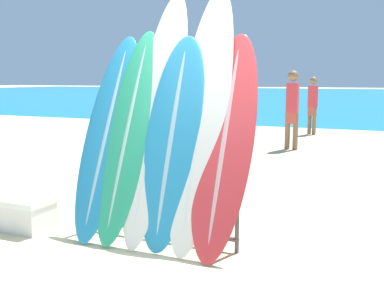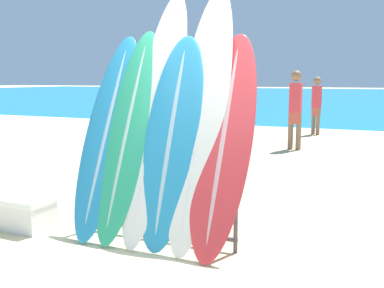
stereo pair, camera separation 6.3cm
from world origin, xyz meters
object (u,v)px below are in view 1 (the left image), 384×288
Objects in this scene: person_near_water at (292,107)px; person_mid_beach at (313,103)px; surfboard_slot_3 at (173,139)px; cooler_box at (25,213)px; surfboard_slot_4 at (202,115)px; surfboard_rack at (160,196)px; surfboard_slot_1 at (129,133)px; surfboard_slot_2 at (156,114)px; surfboard_slot_0 at (108,134)px; person_far_left at (234,106)px; surfboard_slot_5 at (225,142)px.

person_near_water is 2.96m from person_mid_beach.
surfboard_slot_3 is 1.15× the size of person_near_water.
surfboard_slot_4 is at bearing 12.25° from cooler_box.
surfboard_rack is 6.27m from person_near_water.
cooler_box is (-1.85, -0.40, -1.07)m from surfboard_slot_4.
surfboard_slot_4 reaches higher than surfboard_slot_1.
surfboard_slot_2 is at bearing 19.64° from surfboard_slot_1.
surfboard_slot_4 is 9.08m from person_mid_beach.
surfboard_slot_0 is 0.98× the size of surfboard_slot_1.
surfboard_slot_1 is 1.19× the size of person_near_water.
person_far_left is (-1.95, 7.98, -0.16)m from surfboard_slot_3.
person_near_water is at bearing 57.64° from person_far_left.
cooler_box is (-1.10, -0.32, -0.87)m from surfboard_slot_1.
person_near_water is 1.13× the size of person_far_left.
surfboard_slot_3 is 1.00× the size of surfboard_slot_5.
surfboard_slot_1 is 3.72× the size of cooler_box.
person_mid_beach is (-0.54, 9.15, -0.12)m from surfboard_slot_5.
surfboard_slot_1 reaches higher than cooler_box.
surfboard_slot_1 is at bearing 89.66° from person_near_water.
surfboard_slot_5 is 9.17m from person_mid_beach.
surfboard_slot_2 is at bearing 16.79° from cooler_box.
surfboard_slot_3 reaches higher than person_mid_beach.
person_mid_beach is at bearing 89.40° from surfboard_rack.
surfboard_slot_5 is at bearing 3.13° from surfboard_slot_3.
surfboard_rack is at bearing -158.93° from surfboard_slot_4.
person_near_water is 6.73m from cooler_box.
surfboard_slot_4 reaches higher than surfboard_slot_3.
person_mid_beach is at bearing 80.64° from cooler_box.
surfboard_slot_0 is at bearing 177.61° from surfboard_slot_3.
surfboard_slot_0 is at bearing 87.37° from person_near_water.
surfboard_slot_4 is at bearing 6.39° from surfboard_slot_1.
surfboard_rack is 0.89m from surfboard_slot_4.
surfboard_slot_5 is at bearing -0.12° from surfboard_slot_1.
person_near_water reaches higher than surfboard_rack.
person_near_water is at bearing 95.13° from surfboard_slot_5.
surfboard_slot_5 is (0.51, 0.03, 0.00)m from surfboard_slot_3.
surfboard_rack is 8.23m from person_far_left.
surfboard_slot_4 is (0.38, 0.15, 0.79)m from surfboard_rack.
surfboard_slot_5 reaches higher than surfboard_slot_3.
surfboard_slot_2 is (0.51, 0.09, 0.21)m from surfboard_slot_0.
surfboard_slot_5 is at bearing 5.44° from surfboard_rack.
surfboard_slot_3 reaches higher than person_near_water.
surfboard_slot_1 is 9.16m from person_mid_beach.
surfboard_slot_0 reaches higher than surfboard_rack.
person_mid_beach is at bearing 132.29° from person_far_left.
person_near_water is at bearing 88.20° from surfboard_slot_2.
surfboard_slot_5 is at bearing 27.62° from person_far_left.
surfboard_slot_3 reaches higher than person_far_left.
person_far_left is at bearing 100.39° from surfboard_slot_1.
surfboard_slot_1 is 6.21m from person_near_water.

